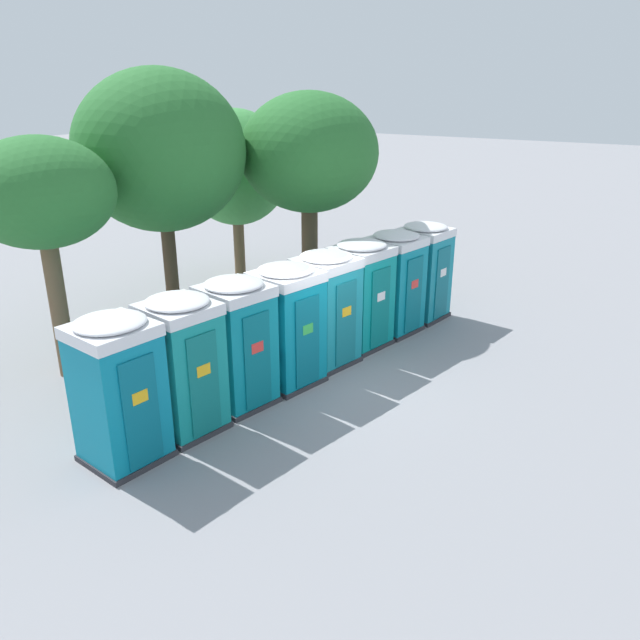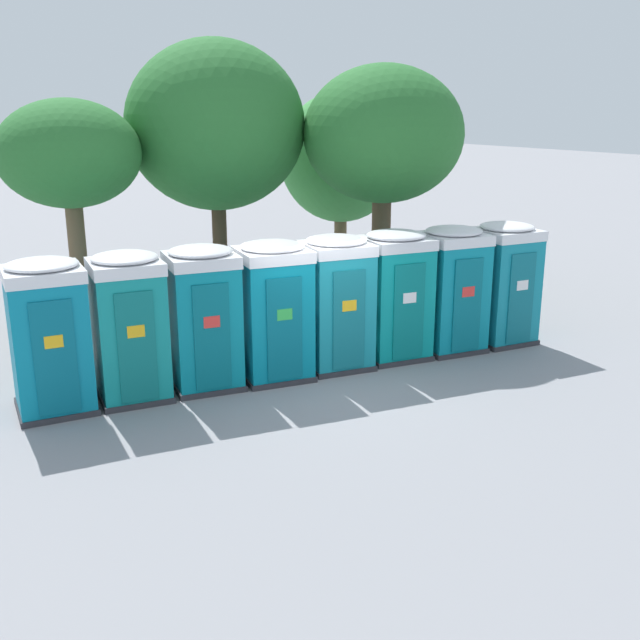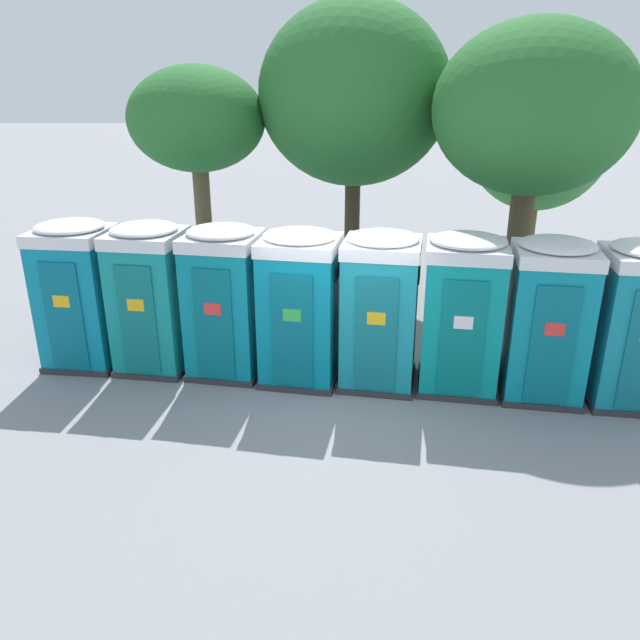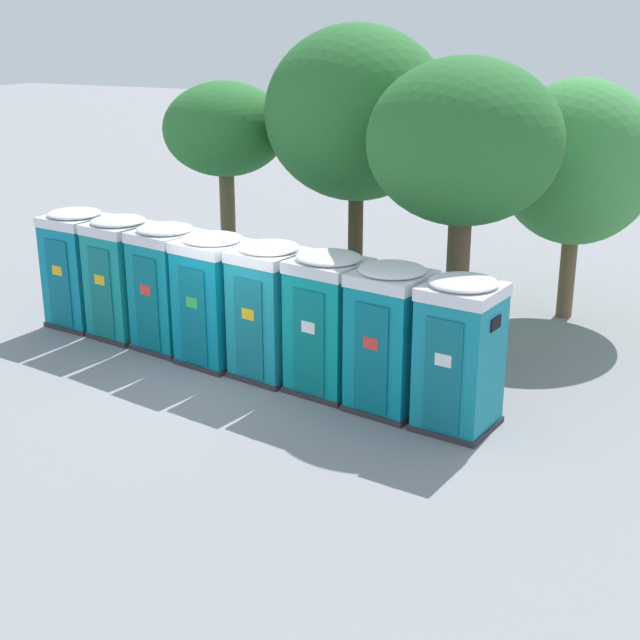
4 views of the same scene
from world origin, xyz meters
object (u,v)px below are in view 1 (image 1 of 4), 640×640
portapotty_2 (237,342)px  street_tree_0 (309,154)px  portapotty_0 (118,390)px  portapotty_4 (326,308)px  portapotty_3 (287,325)px  portapotty_5 (361,294)px  portapotty_6 (395,282)px  portapotty_1 (183,364)px  street_tree_2 (41,195)px  street_tree_1 (236,168)px  street_tree_3 (161,152)px  portapotty_7 (423,271)px

portapotty_2 → street_tree_0: bearing=18.7°
portapotty_0 → portapotty_4: (5.07, -0.82, 0.00)m
portapotty_3 → portapotty_4: (1.28, -0.15, 0.00)m
portapotty_5 → portapotty_2: bearing=170.8°
portapotty_0 → portapotty_6: (7.60, -1.26, 0.00)m
portapotty_1 → street_tree_2: (0.30, 3.75, 2.57)m
portapotty_6 → portapotty_0: bearing=170.6°
portapotty_2 → street_tree_1: street_tree_1 is taller
portapotty_2 → street_tree_2: size_ratio=0.51×
street_tree_0 → street_tree_1: (1.43, 3.63, -0.75)m
portapotty_2 → portapotty_6: (5.06, -0.89, -0.00)m
portapotty_0 → street_tree_3: (4.87, 3.61, 3.09)m
portapotty_1 → street_tree_1: size_ratio=0.49×
portapotty_1 → street_tree_3: 6.08m
portapotty_4 → portapotty_7: bearing=-9.9°
portapotty_6 → street_tree_1: size_ratio=0.49×
portapotty_7 → street_tree_3: (-4.00, 5.09, 3.09)m
portapotty_4 → portapotty_6: size_ratio=1.00×
portapotty_4 → street_tree_3: (-0.20, 4.43, 3.09)m
street_tree_2 → portapotty_0: bearing=-113.8°
portapotty_4 → street_tree_1: (4.27, 5.89, 2.13)m
portapotty_1 → portapotty_3: size_ratio=1.00×
portapotty_6 → street_tree_2: bearing=141.3°
portapotty_3 → street_tree_0: size_ratio=0.44×
portapotty_4 → street_tree_3: bearing=92.6°
portapotty_3 → street_tree_2: street_tree_2 is taller
street_tree_0 → street_tree_1: bearing=68.5°
portapotty_6 → portapotty_7: (1.27, -0.22, 0.00)m
portapotty_6 → street_tree_0: size_ratio=0.44×
portapotty_1 → portapotty_7: bearing=-9.6°
portapotty_2 → portapotty_0: bearing=171.6°
portapotty_5 → street_tree_3: bearing=107.7°
portapotty_4 → street_tree_1: bearing=54.1°
portapotty_5 → portapotty_7: bearing=-10.9°
portapotty_4 → portapotty_5: (1.27, -0.17, -0.00)m
portapotty_2 → portapotty_3: (1.25, -0.29, -0.00)m
portapotty_2 → street_tree_2: (-0.97, 3.94, 2.57)m
portapotty_6 → portapotty_7: 1.28m
street_tree_2 → portapotty_3: bearing=-62.3°
portapotty_2 → street_tree_3: (2.33, 3.99, 3.09)m
street_tree_0 → street_tree_1: size_ratio=1.10×
portapotty_7 → street_tree_3: street_tree_3 is taller
portapotty_1 → portapotty_4: same height
street_tree_3 → portapotty_7: bearing=-51.9°
portapotty_6 → portapotty_5: bearing=167.9°
portapotty_5 → street_tree_2: (-4.77, 4.55, 2.57)m
portapotty_0 → portapotty_4: 5.13m
portapotty_1 → street_tree_1: (8.07, 5.26, 2.13)m
portapotty_0 → street_tree_1: 10.84m
street_tree_0 → street_tree_3: bearing=144.5°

